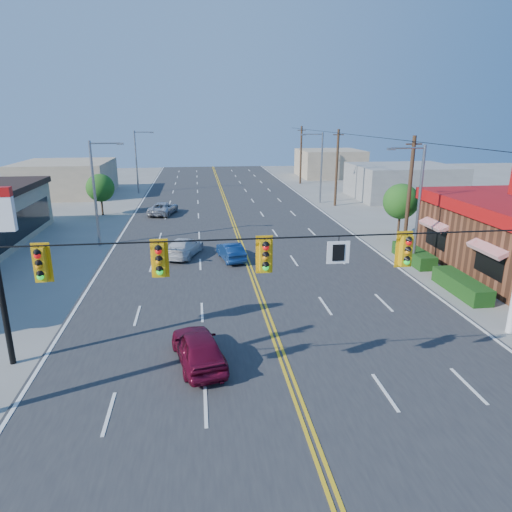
{
  "coord_description": "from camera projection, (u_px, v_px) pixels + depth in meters",
  "views": [
    {
      "loc": [
        -3.25,
        -13.69,
        9.65
      ],
      "look_at": [
        -0.14,
        10.5,
        2.2
      ],
      "focal_mm": 32.0,
      "sensor_mm": 36.0,
      "label": 1
    }
  ],
  "objects": [
    {
      "name": "utility_pole_near",
      "position": [
        409.0,
        194.0,
        33.54
      ],
      "size": [
        0.28,
        0.28,
        8.4
      ],
      "primitive_type": "cylinder",
      "color": "#47301E",
      "rests_on": "ground"
    },
    {
      "name": "streetlight_se",
      "position": [
        416.0,
        200.0,
        29.48
      ],
      "size": [
        2.55,
        0.25,
        8.0
      ],
      "color": "gray",
      "rests_on": "ground"
    },
    {
      "name": "utility_pole_far",
      "position": [
        301.0,
        155.0,
        67.69
      ],
      "size": [
        0.28,
        0.28,
        8.4
      ],
      "primitive_type": "cylinder",
      "color": "#47301E",
      "rests_on": "ground"
    },
    {
      "name": "road",
      "position": [
        242.0,
        247.0,
        35.17
      ],
      "size": [
        20.0,
        120.0,
        0.06
      ],
      "primitive_type": "cube",
      "color": "#2D2D30",
      "rests_on": "ground"
    },
    {
      "name": "tree_kfc_rear",
      "position": [
        401.0,
        201.0,
        37.86
      ],
      "size": [
        2.94,
        2.94,
        4.41
      ],
      "color": "#47301E",
      "rests_on": "ground"
    },
    {
      "name": "streetlight_nw",
      "position": [
        138.0,
        158.0,
        59.1
      ],
      "size": [
        2.55,
        0.25,
        8.0
      ],
      "color": "gray",
      "rests_on": "ground"
    },
    {
      "name": "utility_pole_mid",
      "position": [
        337.0,
        168.0,
        50.61
      ],
      "size": [
        0.28,
        0.28,
        8.4
      ],
      "primitive_type": "cylinder",
      "color": "#47301E",
      "rests_on": "ground"
    },
    {
      "name": "ground",
      "position": [
        297.0,
        400.0,
        16.2
      ],
      "size": [
        160.0,
        160.0,
        0.0
      ],
      "primitive_type": "plane",
      "color": "gray",
      "rests_on": "ground"
    },
    {
      "name": "bld_east_far",
      "position": [
        330.0,
        163.0,
        76.69
      ],
      "size": [
        10.0,
        10.0,
        4.4
      ],
      "primitive_type": "cube",
      "color": "tan",
      "rests_on": "ground"
    },
    {
      "name": "streetlight_ne",
      "position": [
        320.0,
        164.0,
        52.25
      ],
      "size": [
        2.55,
        0.25,
        8.0
      ],
      "color": "gray",
      "rests_on": "ground"
    },
    {
      "name": "streetlight_sw",
      "position": [
        97.0,
        188.0,
        34.43
      ],
      "size": [
        2.55,
        0.25,
        8.0
      ],
      "color": "gray",
      "rests_on": "ground"
    },
    {
      "name": "car_magenta",
      "position": [
        198.0,
        349.0,
        18.35
      ],
      "size": [
        2.51,
        4.43,
        1.42
      ],
      "primitive_type": "imported",
      "rotation": [
        0.0,
        0.0,
        3.35
      ],
      "color": "maroon",
      "rests_on": "ground"
    },
    {
      "name": "tree_west",
      "position": [
        100.0,
        188.0,
        46.05
      ],
      "size": [
        2.8,
        2.8,
        4.2
      ],
      "color": "#47301E",
      "rests_on": "ground"
    },
    {
      "name": "bld_east_mid",
      "position": [
        403.0,
        182.0,
        56.25
      ],
      "size": [
        12.0,
        10.0,
        4.0
      ],
      "primitive_type": "cube",
      "color": "gray",
      "rests_on": "ground"
    },
    {
      "name": "car_white",
      "position": [
        184.0,
        248.0,
        32.74
      ],
      "size": [
        3.15,
        4.8,
        1.29
      ],
      "primitive_type": "imported",
      "rotation": [
        0.0,
        0.0,
        2.81
      ],
      "color": "silver",
      "rests_on": "ground"
    },
    {
      "name": "car_blue",
      "position": [
        231.0,
        252.0,
        31.85
      ],
      "size": [
        1.97,
        3.87,
        1.22
      ],
      "primitive_type": "imported",
      "rotation": [
        0.0,
        0.0,
        3.33
      ],
      "color": "navy",
      "rests_on": "ground"
    },
    {
      "name": "bld_west_far",
      "position": [
        66.0,
        178.0,
        58.68
      ],
      "size": [
        11.0,
        12.0,
        4.2
      ],
      "primitive_type": "cube",
      "color": "tan",
      "rests_on": "ground"
    },
    {
      "name": "signal_span",
      "position": [
        298.0,
        271.0,
        14.76
      ],
      "size": [
        24.32,
        0.34,
        9.0
      ],
      "color": "#47301E",
      "rests_on": "ground"
    },
    {
      "name": "car_silver",
      "position": [
        163.0,
        209.0,
        46.72
      ],
      "size": [
        3.19,
        4.99,
        1.28
      ],
      "primitive_type": "imported",
      "rotation": [
        0.0,
        0.0,
        2.89
      ],
      "color": "#BABAC0",
      "rests_on": "ground"
    }
  ]
}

